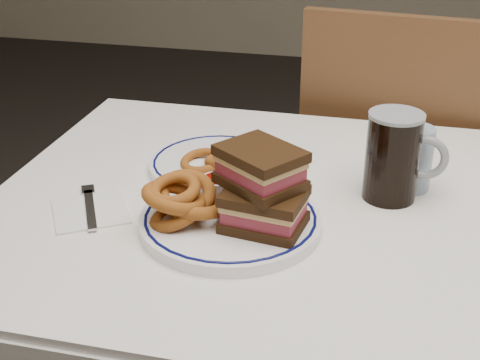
% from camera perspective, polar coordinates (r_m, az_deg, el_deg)
% --- Properties ---
extents(dining_table, '(1.27, 0.87, 0.75)m').
position_cam_1_polar(dining_table, '(1.22, 8.83, -6.78)').
color(dining_table, white).
rests_on(dining_table, floor).
extents(chair_far, '(0.50, 0.50, 0.98)m').
position_cam_1_polar(chair_far, '(1.82, 12.89, 0.55)').
color(chair_far, '#4A2917').
rests_on(chair_far, floor).
extents(main_plate, '(0.30, 0.30, 0.02)m').
position_cam_1_polar(main_plate, '(1.09, -0.83, -3.48)').
color(main_plate, white).
rests_on(main_plate, dining_table).
extents(reuben_sandwich, '(0.16, 0.15, 0.13)m').
position_cam_1_polar(reuben_sandwich, '(1.03, 1.92, -0.72)').
color(reuben_sandwich, black).
rests_on(reuben_sandwich, main_plate).
extents(onion_rings_main, '(0.14, 0.14, 0.09)m').
position_cam_1_polar(onion_rings_main, '(1.07, -4.94, -1.77)').
color(onion_rings_main, brown).
rests_on(onion_rings_main, main_plate).
extents(ketchup_ramekin, '(0.06, 0.06, 0.03)m').
position_cam_1_polar(ketchup_ramekin, '(1.14, -1.97, -0.49)').
color(ketchup_ramekin, white).
rests_on(ketchup_ramekin, main_plate).
extents(beer_mug, '(0.14, 0.10, 0.16)m').
position_cam_1_polar(beer_mug, '(1.18, 13.05, 2.02)').
color(beer_mug, black).
rests_on(beer_mug, dining_table).
extents(water_glass, '(0.07, 0.07, 0.12)m').
position_cam_1_polar(water_glass, '(1.24, 14.45, 1.81)').
color(water_glass, '#91A4BB').
rests_on(water_glass, dining_table).
extents(far_plate, '(0.26, 0.26, 0.02)m').
position_cam_1_polar(far_plate, '(1.29, -1.88, 1.35)').
color(far_plate, white).
rests_on(far_plate, dining_table).
extents(onion_rings_far, '(0.12, 0.09, 0.05)m').
position_cam_1_polar(onion_rings_far, '(1.26, -2.45, 1.79)').
color(onion_rings_far, brown).
rests_on(onion_rings_far, far_plate).
extents(napkin_fork, '(0.17, 0.17, 0.01)m').
position_cam_1_polar(napkin_fork, '(1.17, -12.65, -2.54)').
color(napkin_fork, white).
rests_on(napkin_fork, dining_table).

